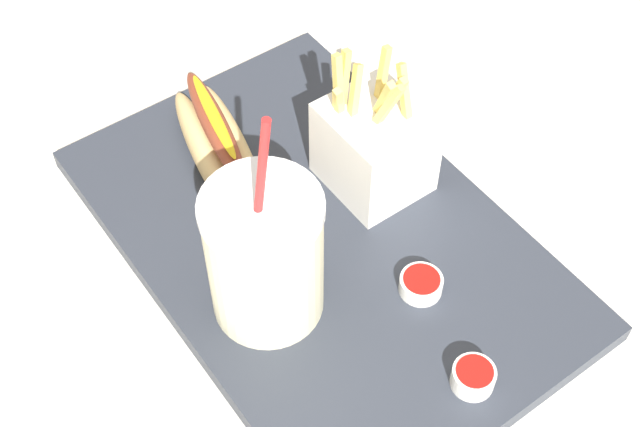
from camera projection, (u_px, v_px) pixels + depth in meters
ground_plane at (320, 252)px, 0.85m from camera, size 2.40×2.40×0.02m
food_tray at (320, 240)px, 0.83m from camera, size 0.48×0.32×0.02m
soda_cup at (265, 256)px, 0.72m from camera, size 0.10×0.10×0.23m
fries_basket at (374, 146)px, 0.83m from camera, size 0.09×0.09×0.15m
hot_dog_1 at (217, 142)px, 0.86m from camera, size 0.18×0.09×0.07m
ketchup_cup_1 at (473, 376)px, 0.72m from camera, size 0.04×0.04×0.02m
ketchup_cup_2 at (421, 284)px, 0.78m from camera, size 0.04×0.04×0.02m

